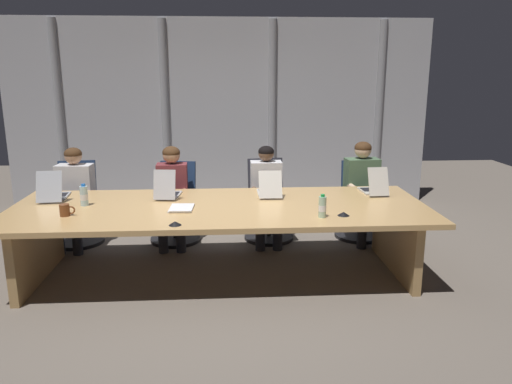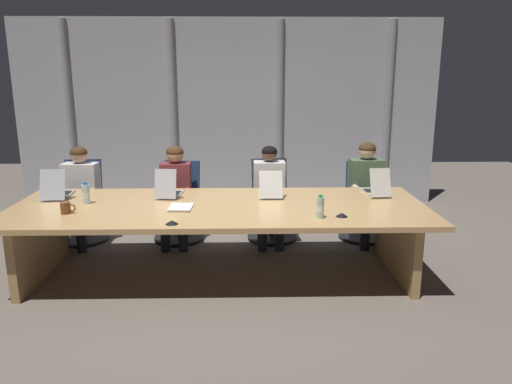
{
  "view_description": "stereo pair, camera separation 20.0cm",
  "coord_description": "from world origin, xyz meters",
  "px_view_note": "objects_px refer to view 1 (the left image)",
  "views": [
    {
      "loc": [
        0.05,
        -4.68,
        2.0
      ],
      "look_at": [
        0.37,
        0.14,
        0.82
      ],
      "focal_mm": 34.55,
      "sensor_mm": 36.0,
      "label": 1
    },
    {
      "loc": [
        0.25,
        -4.68,
        2.0
      ],
      "look_at": [
        0.37,
        0.14,
        0.82
      ],
      "focal_mm": 34.55,
      "sensor_mm": 36.0,
      "label": 2
    }
  ],
  "objects_px": {
    "laptop_right_mid": "(373,188)",
    "office_chair_left_end": "(77,213)",
    "laptop_left_mid": "(168,192)",
    "water_bottle_primary": "(322,207)",
    "coffee_mug_near": "(65,210)",
    "person_left_mid": "(172,190)",
    "person_left_end": "(74,192)",
    "spiral_notepad": "(181,208)",
    "person_right_mid": "(363,185)",
    "conference_mic_left_side": "(344,214)",
    "office_chair_center": "(268,210)",
    "office_chair_right_mid": "(359,209)",
    "laptop_left_end": "(54,193)",
    "office_chair_left_mid": "(176,212)",
    "conference_mic_middle": "(175,223)",
    "laptop_center": "(269,190)",
    "person_center": "(267,189)",
    "water_bottle_secondary": "(84,196)"
  },
  "relations": [
    {
      "from": "laptop_right_mid",
      "to": "laptop_left_end",
      "type": "bearing_deg",
      "value": 87.63
    },
    {
      "from": "person_right_mid",
      "to": "coffee_mug_near",
      "type": "height_order",
      "value": "person_right_mid"
    },
    {
      "from": "coffee_mug_near",
      "to": "office_chair_center",
      "type": "bearing_deg",
      "value": 34.97
    },
    {
      "from": "person_left_end",
      "to": "spiral_notepad",
      "type": "height_order",
      "value": "person_left_end"
    },
    {
      "from": "office_chair_center",
      "to": "person_right_mid",
      "type": "distance_m",
      "value": 1.19
    },
    {
      "from": "conference_mic_left_side",
      "to": "spiral_notepad",
      "type": "bearing_deg",
      "value": 168.08
    },
    {
      "from": "laptop_left_mid",
      "to": "office_chair_left_mid",
      "type": "height_order",
      "value": "laptop_left_mid"
    },
    {
      "from": "person_left_mid",
      "to": "spiral_notepad",
      "type": "relative_size",
      "value": 3.68
    },
    {
      "from": "conference_mic_middle",
      "to": "office_chair_left_mid",
      "type": "bearing_deg",
      "value": 95.65
    },
    {
      "from": "laptop_left_end",
      "to": "conference_mic_middle",
      "type": "height_order",
      "value": "laptop_left_end"
    },
    {
      "from": "laptop_left_end",
      "to": "laptop_center",
      "type": "height_order",
      "value": "laptop_left_end"
    },
    {
      "from": "laptop_center",
      "to": "coffee_mug_near",
      "type": "relative_size",
      "value": 3.22
    },
    {
      "from": "person_center",
      "to": "conference_mic_middle",
      "type": "xyz_separation_m",
      "value": [
        -0.92,
        -1.57,
        0.09
      ]
    },
    {
      "from": "coffee_mug_near",
      "to": "conference_mic_middle",
      "type": "distance_m",
      "value": 1.08
    },
    {
      "from": "office_chair_left_end",
      "to": "office_chair_left_mid",
      "type": "xyz_separation_m",
      "value": [
        1.17,
        -0.0,
        -0.01
      ]
    },
    {
      "from": "laptop_right_mid",
      "to": "office_chair_left_end",
      "type": "bearing_deg",
      "value": 75.13
    },
    {
      "from": "person_left_end",
      "to": "office_chair_left_mid",
      "type": "bearing_deg",
      "value": 100.95
    },
    {
      "from": "office_chair_right_mid",
      "to": "spiral_notepad",
      "type": "xyz_separation_m",
      "value": [
        -2.09,
        -1.22,
        0.39
      ]
    },
    {
      "from": "office_chair_center",
      "to": "person_left_end",
      "type": "xyz_separation_m",
      "value": [
        -2.27,
        -0.16,
        0.3
      ]
    },
    {
      "from": "laptop_left_mid",
      "to": "laptop_center",
      "type": "relative_size",
      "value": 0.94
    },
    {
      "from": "person_center",
      "to": "water_bottle_secondary",
      "type": "xyz_separation_m",
      "value": [
        -1.87,
        -0.87,
        0.17
      ]
    },
    {
      "from": "person_center",
      "to": "person_left_end",
      "type": "bearing_deg",
      "value": -90.7
    },
    {
      "from": "laptop_left_mid",
      "to": "water_bottle_primary",
      "type": "bearing_deg",
      "value": -113.39
    },
    {
      "from": "laptop_left_end",
      "to": "office_chair_left_mid",
      "type": "bearing_deg",
      "value": -62.7
    },
    {
      "from": "laptop_right_mid",
      "to": "person_left_end",
      "type": "height_order",
      "value": "person_left_end"
    },
    {
      "from": "person_left_mid",
      "to": "office_chair_left_end",
      "type": "bearing_deg",
      "value": -99.6
    },
    {
      "from": "person_right_mid",
      "to": "conference_mic_left_side",
      "type": "relative_size",
      "value": 10.88
    },
    {
      "from": "office_chair_right_mid",
      "to": "spiral_notepad",
      "type": "distance_m",
      "value": 2.45
    },
    {
      "from": "laptop_center",
      "to": "person_left_end",
      "type": "bearing_deg",
      "value": 75.9
    },
    {
      "from": "laptop_left_end",
      "to": "office_chair_left_mid",
      "type": "distance_m",
      "value": 1.45
    },
    {
      "from": "laptop_center",
      "to": "conference_mic_middle",
      "type": "bearing_deg",
      "value": 138.56
    },
    {
      "from": "laptop_center",
      "to": "person_right_mid",
      "type": "distance_m",
      "value": 1.32
    },
    {
      "from": "office_chair_left_end",
      "to": "person_left_end",
      "type": "relative_size",
      "value": 0.83
    },
    {
      "from": "office_chair_right_mid",
      "to": "laptop_left_end",
      "type": "bearing_deg",
      "value": -71.9
    },
    {
      "from": "coffee_mug_near",
      "to": "conference_mic_left_side",
      "type": "distance_m",
      "value": 2.54
    },
    {
      "from": "office_chair_left_end",
      "to": "conference_mic_left_side",
      "type": "bearing_deg",
      "value": 56.68
    },
    {
      "from": "water_bottle_secondary",
      "to": "conference_mic_left_side",
      "type": "height_order",
      "value": "water_bottle_secondary"
    },
    {
      "from": "person_left_mid",
      "to": "laptop_right_mid",
      "type": "bearing_deg",
      "value": 74.4
    },
    {
      "from": "laptop_right_mid",
      "to": "office_chair_center",
      "type": "relative_size",
      "value": 0.46
    },
    {
      "from": "laptop_left_end",
      "to": "laptop_right_mid",
      "type": "relative_size",
      "value": 1.09
    },
    {
      "from": "coffee_mug_near",
      "to": "person_left_mid",
      "type": "bearing_deg",
      "value": 55.57
    },
    {
      "from": "office_chair_center",
      "to": "person_center",
      "type": "xyz_separation_m",
      "value": [
        -0.03,
        -0.16,
        0.29
      ]
    },
    {
      "from": "water_bottle_secondary",
      "to": "coffee_mug_near",
      "type": "bearing_deg",
      "value": -102.39
    },
    {
      "from": "person_right_mid",
      "to": "office_chair_right_mid",
      "type": "bearing_deg",
      "value": 172.67
    },
    {
      "from": "person_left_end",
      "to": "office_chair_left_end",
      "type": "bearing_deg",
      "value": -166.68
    },
    {
      "from": "office_chair_left_mid",
      "to": "person_left_end",
      "type": "xyz_separation_m",
      "value": [
        -1.14,
        -0.15,
        0.31
      ]
    },
    {
      "from": "laptop_center",
      "to": "water_bottle_primary",
      "type": "distance_m",
      "value": 0.95
    },
    {
      "from": "conference_mic_left_side",
      "to": "spiral_notepad",
      "type": "distance_m",
      "value": 1.53
    },
    {
      "from": "office_chair_right_mid",
      "to": "person_right_mid",
      "type": "xyz_separation_m",
      "value": [
        -0.01,
        -0.15,
        0.34
      ]
    },
    {
      "from": "office_chair_left_end",
      "to": "office_chair_left_mid",
      "type": "height_order",
      "value": "office_chair_left_end"
    }
  ]
}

